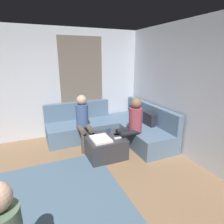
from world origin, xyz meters
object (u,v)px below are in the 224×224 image
object	(u,v)px
ottoman	(105,146)
coffee_mug	(108,130)
person_on_couch_back	(131,123)
sectional_couch	(114,128)
game_remote	(118,138)
person_on_couch_side	(83,120)

from	to	relation	value
ottoman	coffee_mug	bearing A→B (deg)	140.71
ottoman	coffee_mug	xyz separation A→B (m)	(-0.22, 0.18, 0.26)
coffee_mug	person_on_couch_back	xyz separation A→B (m)	(0.28, 0.41, 0.19)
sectional_couch	ottoman	distance (m)	0.90
ottoman	coffee_mug	world-z (taller)	coffee_mug
coffee_mug	person_on_couch_back	distance (m)	0.53
coffee_mug	sectional_couch	bearing A→B (deg)	144.62
ottoman	game_remote	bearing A→B (deg)	50.71
sectional_couch	game_remote	bearing A→B (deg)	-19.33
person_on_couch_back	person_on_couch_side	bearing A→B (deg)	53.68
game_remote	person_on_couch_side	bearing A→B (deg)	-146.62
sectional_couch	person_on_couch_back	size ratio (longest dim) A/B	2.12
game_remote	ottoman	bearing A→B (deg)	-129.29
coffee_mug	person_on_couch_side	xyz separation A→B (m)	(-0.35, -0.46, 0.19)
coffee_mug	game_remote	size ratio (longest dim) A/B	0.63
ottoman	person_on_couch_side	bearing A→B (deg)	-154.25
ottoman	person_on_couch_side	xyz separation A→B (m)	(-0.57, -0.28, 0.45)
sectional_couch	person_on_couch_side	size ratio (longest dim) A/B	2.12
sectional_couch	person_on_couch_side	xyz separation A→B (m)	(0.15, -0.81, 0.38)
ottoman	person_on_couch_back	xyz separation A→B (m)	(0.06, 0.59, 0.45)
coffee_mug	person_on_couch_back	world-z (taller)	person_on_couch_back
coffee_mug	game_remote	world-z (taller)	coffee_mug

